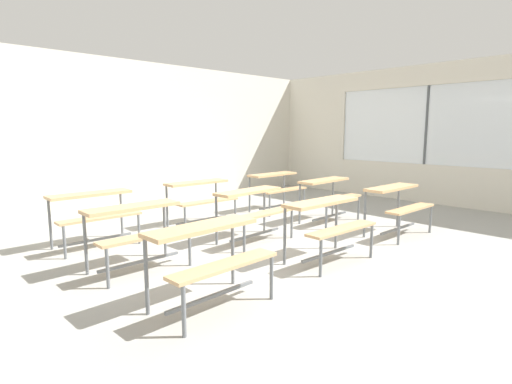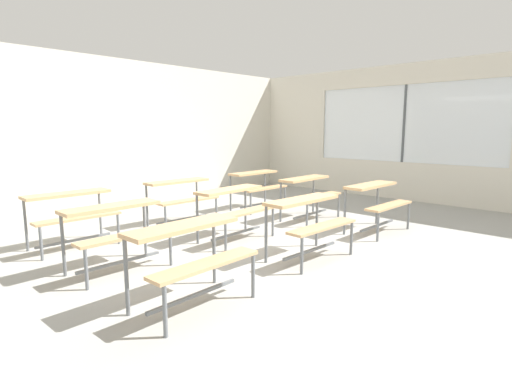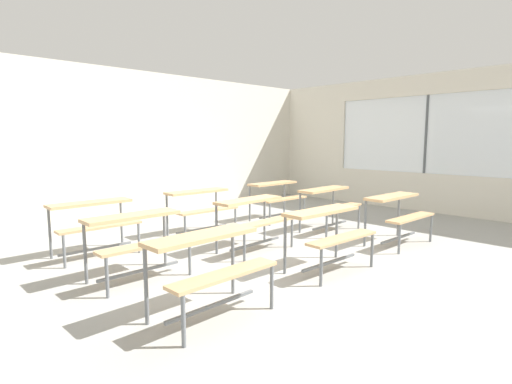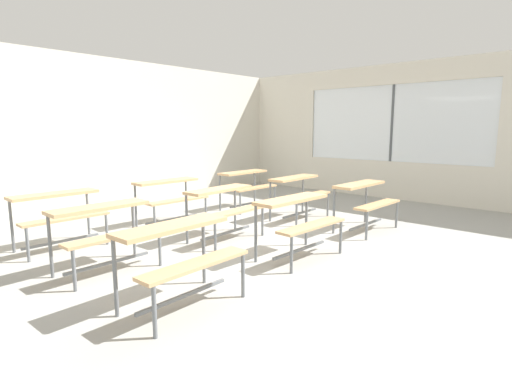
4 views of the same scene
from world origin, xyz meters
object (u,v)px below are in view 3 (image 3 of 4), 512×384
object	(u,v)px
desk_bench_r1c2	(329,199)
desk_bench_r2c0	(94,215)
desk_bench_r0c0	(210,256)
desk_bench_r0c1	(329,225)
desk_bench_r1c1	(254,212)
desk_bench_r2c1	(201,201)
desk_bench_r2c2	(277,192)
desk_bench_r1c0	(137,231)
desk_bench_r0c2	(398,208)

from	to	relation	value
desk_bench_r1c2	desk_bench_r2c0	size ratio (longest dim) A/B	1.01
desk_bench_r0c0	desk_bench_r2c0	xyz separation A→B (m)	(0.01, 2.63, 0.00)
desk_bench_r0c1	desk_bench_r1c1	bearing A→B (deg)	94.14
desk_bench_r0c1	desk_bench_r2c1	world-z (taller)	same
desk_bench_r0c1	desk_bench_r1c2	bearing A→B (deg)	37.72
desk_bench_r0c1	desk_bench_r2c2	size ratio (longest dim) A/B	1.02
desk_bench_r2c0	desk_bench_r1c0	bearing A→B (deg)	-90.06
desk_bench_r1c1	desk_bench_r2c2	bearing A→B (deg)	32.14
desk_bench_r0c2	desk_bench_r0c1	bearing A→B (deg)	-178.63
desk_bench_r1c0	desk_bench_r2c2	size ratio (longest dim) A/B	1.00
desk_bench_r1c0	desk_bench_r1c1	bearing A→B (deg)	-1.60
desk_bench_r1c0	desk_bench_r1c2	size ratio (longest dim) A/B	0.99
desk_bench_r1c1	desk_bench_r2c0	size ratio (longest dim) A/B	1.02
desk_bench_r2c2	desk_bench_r2c1	bearing A→B (deg)	179.28
desk_bench_r2c0	desk_bench_r2c2	world-z (taller)	same
desk_bench_r1c1	desk_bench_r0c2	bearing A→B (deg)	-37.51
desk_bench_r1c1	desk_bench_r2c0	distance (m)	2.21
desk_bench_r0c1	desk_bench_r0c2	bearing A→B (deg)	2.19
desk_bench_r1c2	desk_bench_r1c0	bearing A→B (deg)	177.73
desk_bench_r0c1	desk_bench_r1c0	bearing A→B (deg)	146.45
desk_bench_r0c2	desk_bench_r1c2	distance (m)	1.26
desk_bench_r1c1	desk_bench_r1c2	bearing A→B (deg)	-2.94
desk_bench_r0c2	desk_bench_r2c1	xyz separation A→B (m)	(-1.82, 2.58, 0.00)
desk_bench_r0c1	desk_bench_r1c2	xyz separation A→B (m)	(1.76, 1.27, 0.00)
desk_bench_r1c0	desk_bench_r2c0	distance (m)	1.28
desk_bench_r0c2	desk_bench_r1c2	xyz separation A→B (m)	(-0.02, 1.26, 0.00)
desk_bench_r2c2	desk_bench_r1c1	bearing A→B (deg)	-144.88
desk_bench_r2c2	desk_bench_r1c0	bearing A→B (deg)	-160.97
desk_bench_r1c2	desk_bench_r2c2	world-z (taller)	same
desk_bench_r0c2	desk_bench_r2c1	bearing A→B (deg)	126.27
desk_bench_r2c1	desk_bench_r2c2	size ratio (longest dim) A/B	1.02
desk_bench_r0c1	desk_bench_r1c0	xyz separation A→B (m)	(-1.84, 1.31, 0.00)
desk_bench_r0c1	desk_bench_r0c2	distance (m)	1.78
desk_bench_r0c0	desk_bench_r0c2	world-z (taller)	same
desk_bench_r0c2	desk_bench_r1c0	size ratio (longest dim) A/B	1.01
desk_bench_r1c0	desk_bench_r2c1	distance (m)	2.21
desk_bench_r1c0	desk_bench_r0c2	bearing A→B (deg)	-20.02
desk_bench_r0c2	desk_bench_r0c0	bearing A→B (deg)	-178.26
desk_bench_r0c2	desk_bench_r2c1	distance (m)	3.16
desk_bench_r1c2	desk_bench_r2c2	bearing A→B (deg)	86.93
desk_bench_r0c2	desk_bench_r2c0	world-z (taller)	same
desk_bench_r0c2	desk_bench_r1c1	distance (m)	2.22
desk_bench_r0c2	desk_bench_r2c0	size ratio (longest dim) A/B	1.00
desk_bench_r2c1	desk_bench_r2c2	distance (m)	1.83
desk_bench_r1c0	desk_bench_r2c1	size ratio (longest dim) A/B	0.99
desk_bench_r0c0	desk_bench_r1c1	bearing A→B (deg)	34.76
desk_bench_r2c0	desk_bench_r2c2	bearing A→B (deg)	0.22
desk_bench_r1c1	desk_bench_r2c1	size ratio (longest dim) A/B	1.01
desk_bench_r0c0	desk_bench_r2c1	world-z (taller)	same
desk_bench_r0c1	desk_bench_r2c2	bearing A→B (deg)	56.96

